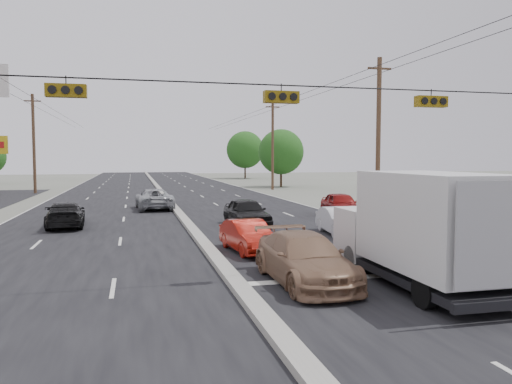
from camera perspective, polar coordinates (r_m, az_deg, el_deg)
ground at (r=15.02m, az=-2.75°, el=-10.17°), size 200.00×200.00×0.00m
road_surface at (r=44.54m, az=-10.18°, el=-0.80°), size 20.00×160.00×0.02m
center_median at (r=44.53m, az=-10.19°, el=-0.67°), size 0.50×160.00×0.20m
utility_pole_left_c at (r=55.18m, az=-24.06°, el=5.14°), size 1.60×0.30×10.00m
utility_pole_right_b at (r=33.08m, az=13.81°, el=6.36°), size 1.60×0.30×10.00m
utility_pole_right_c at (r=56.43m, az=1.91°, el=5.45°), size 1.60×0.30×10.00m
traffic_signals at (r=15.01m, az=2.53°, el=10.95°), size 25.00×0.30×0.54m
tree_right_mid at (r=61.91m, az=2.89°, el=4.61°), size 5.60×5.60×7.14m
tree_right_far at (r=86.37m, az=-1.26°, el=4.85°), size 6.40×6.40×8.16m
box_truck at (r=14.79m, az=18.12°, el=-3.98°), size 2.32×6.44×3.26m
tan_sedan at (r=14.67m, az=5.59°, el=-7.67°), size 2.14×4.98×1.43m
red_sedan at (r=19.34m, az=-0.90°, el=-5.11°), size 1.72×3.86×1.23m
queue_car_a at (r=26.38m, az=-1.06°, el=-2.39°), size 2.07×4.48×1.49m
queue_car_b at (r=24.01m, az=9.54°, el=-3.33°), size 1.69×3.97×1.27m
queue_car_e at (r=31.15m, az=9.68°, el=-1.46°), size 2.24×4.53×1.48m
oncoming_near at (r=27.96m, az=-20.94°, el=-2.44°), size 2.20×4.73×1.34m
oncoming_far at (r=35.88m, az=-11.56°, el=-0.80°), size 2.68×5.32×1.44m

